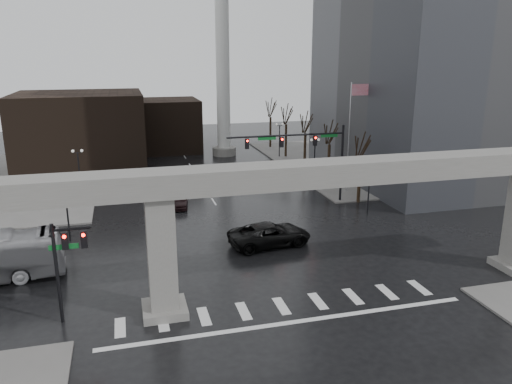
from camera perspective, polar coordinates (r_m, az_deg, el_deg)
ground at (r=32.29m, az=2.37°, el=-12.07°), size 160.00×160.00×0.00m
sidewalk_ne at (r=73.66m, az=13.43°, el=3.52°), size 28.00×36.00×0.15m
elevated_guideway at (r=30.12m, az=4.81°, el=-0.07°), size 48.00×2.60×8.70m
building_far_left at (r=70.17m, az=-19.36°, el=6.57°), size 16.00×14.00×10.00m
building_far_mid at (r=80.29m, az=-10.21°, el=7.52°), size 10.00×10.00×8.00m
smokestack at (r=74.72m, az=-3.82°, el=14.34°), size 3.60×3.60×30.00m
signal_mast_arm at (r=50.17m, az=5.88°, el=5.02°), size 12.12×0.43×8.00m
signal_left_pole at (r=30.04m, az=-20.93°, el=-6.80°), size 2.30×0.30×6.00m
flagpole_assembly at (r=55.28m, az=10.91°, el=7.59°), size 2.06×0.12×12.00m
lamp_right_0 at (r=48.23m, az=12.84°, el=1.41°), size 1.22×0.32×5.11m
lamp_right_1 at (r=60.64m, az=6.73°, el=4.57°), size 1.22×0.32×5.11m
lamp_right_2 at (r=73.62m, az=2.71°, el=6.61°), size 1.22×0.32×5.11m
lamp_left_0 at (r=43.10m, az=-20.88°, el=-0.94°), size 1.22×0.32×5.11m
lamp_left_1 at (r=56.65m, az=-19.62°, el=2.98°), size 1.22×0.32×5.11m
lamp_left_2 at (r=70.37m, az=-18.84°, el=5.37°), size 1.22×0.32×5.11m
tree_right_0 at (r=52.31m, az=11.77°, el=1.80°), size 1.09×1.58×7.50m
tree_right_1 at (r=59.36m, az=8.34°, el=3.66°), size 1.09×1.61×7.67m
tree_right_2 at (r=66.62m, az=5.64°, el=5.11°), size 1.10×1.63×7.85m
tree_right_3 at (r=74.03m, az=3.46°, el=6.27°), size 1.11×1.66×8.02m
tree_right_4 at (r=81.55m, az=1.68°, el=7.20°), size 1.12×1.69×8.19m
pickup_truck at (r=40.21m, az=1.60°, el=-4.86°), size 7.00×3.88×1.86m
far_car at (r=50.63m, az=-8.78°, el=-0.96°), size 2.23×4.32×1.41m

